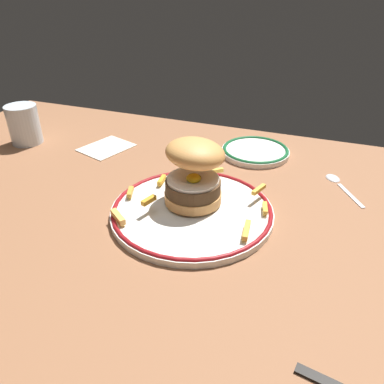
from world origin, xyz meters
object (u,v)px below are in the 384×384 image
at_px(dinner_plate, 192,210).
at_px(napkin, 106,147).
at_px(burger, 194,171).
at_px(water_glass, 25,127).
at_px(spoon, 337,180).
at_px(side_plate, 255,151).

xyz_separation_m(dinner_plate, napkin, (-0.30, 0.19, -0.01)).
bearing_deg(burger, water_glass, 165.43).
height_order(burger, napkin, burger).
distance_m(burger, water_glass, 0.51).
xyz_separation_m(spoon, napkin, (-0.53, -0.02, -0.00)).
xyz_separation_m(burger, side_plate, (0.06, 0.26, -0.06)).
bearing_deg(burger, side_plate, 77.87).
height_order(water_glass, napkin, water_glass).
bearing_deg(dinner_plate, burger, 102.73).
bearing_deg(burger, napkin, 149.97).
relative_size(water_glass, napkin, 0.82).
relative_size(water_glass, side_plate, 0.60).
distance_m(dinner_plate, napkin, 0.35).
bearing_deg(burger, dinner_plate, -77.27).
bearing_deg(napkin, burger, -30.03).
bearing_deg(water_glass, side_plate, 13.55).
relative_size(burger, spoon, 1.22).
xyz_separation_m(dinner_plate, spoon, (0.23, 0.21, -0.00)).
bearing_deg(side_plate, spoon, -21.50).
bearing_deg(burger, spoon, 37.91).
xyz_separation_m(burger, spoon, (0.24, 0.19, -0.07)).
distance_m(burger, napkin, 0.34).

